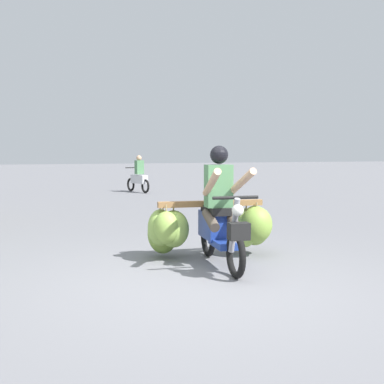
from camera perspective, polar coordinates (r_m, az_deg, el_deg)
name	(u,v)px	position (r m, az deg, el deg)	size (l,w,h in m)	color
ground_plane	(204,284)	(5.32, 1.47, -11.33)	(120.00, 120.00, 0.00)	slate
motorbike_main_loaded	(214,224)	(6.43, 2.75, -4.01)	(1.84, 1.89, 1.58)	black
motorbike_distant_ahead_left	(139,177)	(17.53, -6.61, 1.82)	(0.63, 1.59, 1.40)	black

